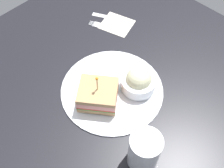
{
  "coord_description": "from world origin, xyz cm",
  "views": [
    {
      "loc": [
        29.65,
        28.65,
        61.76
      ],
      "look_at": [
        0.0,
        0.0,
        2.89
      ],
      "focal_mm": 44.65,
      "sensor_mm": 36.0,
      "label": 1
    }
  ],
  "objects_px": {
    "drink_glass": "(144,152)",
    "fork": "(103,26)",
    "plate": "(112,89)",
    "knife": "(109,17)",
    "napkin": "(117,24)",
    "coleslaw_bowl": "(138,81)",
    "sandwich_half_center": "(99,96)"
  },
  "relations": [
    {
      "from": "drink_glass",
      "to": "fork",
      "type": "xyz_separation_m",
      "value": [
        -0.24,
        -0.37,
        -0.04
      ]
    },
    {
      "from": "plate",
      "to": "fork",
      "type": "height_order",
      "value": "plate"
    },
    {
      "from": "plate",
      "to": "knife",
      "type": "distance_m",
      "value": 0.29
    },
    {
      "from": "napkin",
      "to": "fork",
      "type": "bearing_deg",
      "value": -34.74
    },
    {
      "from": "fork",
      "to": "napkin",
      "type": "bearing_deg",
      "value": 145.26
    },
    {
      "from": "drink_glass",
      "to": "coleslaw_bowl",
      "type": "bearing_deg",
      "value": -135.9
    },
    {
      "from": "sandwich_half_center",
      "to": "napkin",
      "type": "distance_m",
      "value": 0.3
    },
    {
      "from": "knife",
      "to": "sandwich_half_center",
      "type": "bearing_deg",
      "value": 40.11
    },
    {
      "from": "plate",
      "to": "sandwich_half_center",
      "type": "distance_m",
      "value": 0.06
    },
    {
      "from": "drink_glass",
      "to": "knife",
      "type": "relative_size",
      "value": 0.85
    },
    {
      "from": "coleslaw_bowl",
      "to": "fork",
      "type": "height_order",
      "value": "coleslaw_bowl"
    },
    {
      "from": "coleslaw_bowl",
      "to": "fork",
      "type": "relative_size",
      "value": 0.8
    },
    {
      "from": "knife",
      "to": "coleslaw_bowl",
      "type": "bearing_deg",
      "value": 59.61
    },
    {
      "from": "drink_glass",
      "to": "sandwich_half_center",
      "type": "bearing_deg",
      "value": -102.28
    },
    {
      "from": "fork",
      "to": "knife",
      "type": "distance_m",
      "value": 0.05
    },
    {
      "from": "coleslaw_bowl",
      "to": "knife",
      "type": "height_order",
      "value": "coleslaw_bowl"
    },
    {
      "from": "sandwich_half_center",
      "to": "knife",
      "type": "xyz_separation_m",
      "value": [
        -0.25,
        -0.21,
        -0.03
      ]
    },
    {
      "from": "plate",
      "to": "drink_glass",
      "type": "relative_size",
      "value": 2.65
    },
    {
      "from": "sandwich_half_center",
      "to": "coleslaw_bowl",
      "type": "bearing_deg",
      "value": 158.66
    },
    {
      "from": "plate",
      "to": "knife",
      "type": "relative_size",
      "value": 2.25
    },
    {
      "from": "coleslaw_bowl",
      "to": "sandwich_half_center",
      "type": "bearing_deg",
      "value": -21.34
    },
    {
      "from": "coleslaw_bowl",
      "to": "knife",
      "type": "xyz_separation_m",
      "value": [
        -0.15,
        -0.25,
        -0.03
      ]
    },
    {
      "from": "coleslaw_bowl",
      "to": "drink_glass",
      "type": "distance_m",
      "value": 0.2
    },
    {
      "from": "plate",
      "to": "napkin",
      "type": "relative_size",
      "value": 2.86
    },
    {
      "from": "plate",
      "to": "coleslaw_bowl",
      "type": "distance_m",
      "value": 0.07
    },
    {
      "from": "knife",
      "to": "fork",
      "type": "bearing_deg",
      "value": 18.06
    },
    {
      "from": "coleslaw_bowl",
      "to": "knife",
      "type": "distance_m",
      "value": 0.29
    },
    {
      "from": "plate",
      "to": "fork",
      "type": "xyz_separation_m",
      "value": [
        -0.15,
        -0.19,
        -0.0
      ]
    },
    {
      "from": "napkin",
      "to": "plate",
      "type": "bearing_deg",
      "value": 40.54
    },
    {
      "from": "sandwich_half_center",
      "to": "napkin",
      "type": "xyz_separation_m",
      "value": [
        -0.24,
        -0.17,
        -0.03
      ]
    },
    {
      "from": "coleslaw_bowl",
      "to": "napkin",
      "type": "relative_size",
      "value": 0.96
    },
    {
      "from": "sandwich_half_center",
      "to": "knife",
      "type": "height_order",
      "value": "sandwich_half_center"
    }
  ]
}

